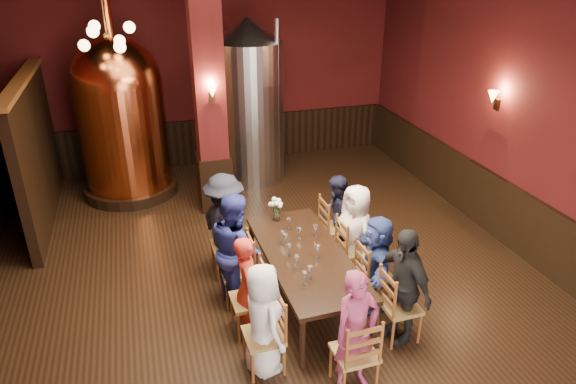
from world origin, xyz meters
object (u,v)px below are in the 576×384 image
object	(u,v)px
person_0	(263,320)
person_2	(236,249)
person_1	(248,286)
copper_kettle	(122,116)
steel_vessel	(250,102)
rose_vase	(276,206)
dining_table	(306,258)

from	to	relation	value
person_0	person_2	size ratio (longest dim) A/B	0.86
person_1	person_2	xyz separation A→B (m)	(-0.01, 0.66, 0.13)
copper_kettle	steel_vessel	world-z (taller)	copper_kettle
person_1	rose_vase	xyz separation A→B (m)	(0.73, 1.34, 0.32)
person_2	copper_kettle	size ratio (longest dim) A/B	0.38
dining_table	steel_vessel	size ratio (longest dim) A/B	0.75
person_2	copper_kettle	bearing A→B (deg)	7.87
steel_vessel	person_1	bearing A→B (deg)	-103.61
steel_vessel	copper_kettle	bearing A→B (deg)	179.94
dining_table	copper_kettle	size ratio (longest dim) A/B	0.57
copper_kettle	steel_vessel	distance (m)	2.42
person_1	rose_vase	distance (m)	1.56
rose_vase	dining_table	bearing A→B (deg)	-83.48
person_0	person_1	xyz separation A→B (m)	(-0.01, 0.67, -0.02)
person_2	person_0	bearing A→B (deg)	170.89
person_1	copper_kettle	world-z (taller)	copper_kettle
person_1	steel_vessel	size ratio (longest dim) A/B	0.41
dining_table	copper_kettle	distance (m)	4.86
person_2	rose_vase	xyz separation A→B (m)	(0.74, 0.68, 0.19)
person_2	rose_vase	bearing A→B (deg)	-57.48
copper_kettle	steel_vessel	size ratio (longest dim) A/B	1.31
dining_table	person_0	world-z (taller)	person_0
rose_vase	person_1	bearing A→B (deg)	-118.51
dining_table	steel_vessel	world-z (taller)	steel_vessel
dining_table	person_0	xyz separation A→B (m)	(-0.83, -1.02, -0.01)
person_1	steel_vessel	bearing A→B (deg)	-0.52
person_2	rose_vase	size ratio (longest dim) A/B	4.51
copper_kettle	dining_table	bearing A→B (deg)	-63.37
person_2	rose_vase	distance (m)	1.03
dining_table	person_1	size ratio (longest dim) A/B	1.82
person_0	rose_vase	distance (m)	2.16
person_0	person_1	world-z (taller)	person_0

